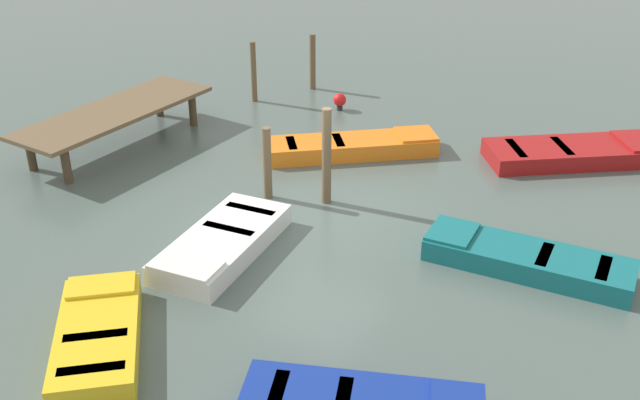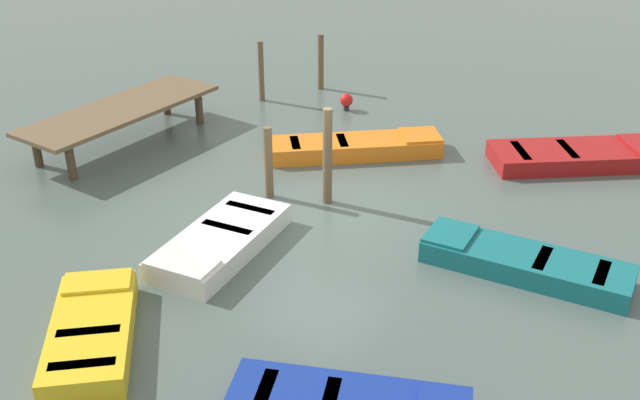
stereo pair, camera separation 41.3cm
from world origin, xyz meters
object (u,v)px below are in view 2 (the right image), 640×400
at_px(dock_segment, 121,112).
at_px(rowboat_teal, 524,262).
at_px(rowboat_yellow, 92,331).
at_px(mooring_piling_far_left, 269,163).
at_px(mooring_piling_near_left, 321,62).
at_px(mooring_piling_far_right, 261,71).
at_px(mooring_piling_mid_left, 327,157).
at_px(rowboat_white, 220,242).
at_px(rowboat_orange, 356,146).
at_px(marker_buoy, 346,101).
at_px(rowboat_red, 581,155).

relative_size(dock_segment, rowboat_teal, 1.38).
bearing_deg(rowboat_yellow, dock_segment, 0.77).
bearing_deg(mooring_piling_far_left, dock_segment, 88.28).
relative_size(mooring_piling_near_left, mooring_piling_far_right, 0.95).
distance_m(mooring_piling_near_left, mooring_piling_far_left, 7.17).
bearing_deg(mooring_piling_mid_left, rowboat_white, 170.57).
height_order(dock_segment, rowboat_orange, dock_segment).
height_order(mooring_piling_near_left, mooring_piling_far_right, mooring_piling_far_right).
bearing_deg(rowboat_white, mooring_piling_near_left, -165.85).
relative_size(rowboat_orange, rowboat_teal, 0.98).
distance_m(rowboat_white, rowboat_yellow, 3.21).
xyz_separation_m(mooring_piling_near_left, mooring_piling_far_right, (-1.82, 0.76, 0.04)).
relative_size(rowboat_white, mooring_piling_far_right, 1.93).
xyz_separation_m(rowboat_teal, mooring_piling_far_right, (4.23, 9.62, 0.65)).
height_order(rowboat_orange, mooring_piling_far_right, mooring_piling_far_right).
xyz_separation_m(dock_segment, rowboat_yellow, (-5.66, -5.72, -0.62)).
height_order(dock_segment, marker_buoy, dock_segment).
relative_size(rowboat_teal, mooring_piling_far_left, 2.36).
height_order(rowboat_orange, mooring_piling_mid_left, mooring_piling_mid_left).
distance_m(rowboat_yellow, mooring_piling_far_left, 5.62).
relative_size(dock_segment, rowboat_yellow, 1.83).
height_order(rowboat_orange, mooring_piling_far_left, mooring_piling_far_left).
distance_m(rowboat_orange, rowboat_teal, 5.93).
relative_size(dock_segment, mooring_piling_far_left, 3.26).
bearing_deg(marker_buoy, rowboat_red, -87.50).
xyz_separation_m(rowboat_red, marker_buoy, (-0.28, 6.46, 0.07)).
bearing_deg(dock_segment, mooring_piling_far_left, -92.59).
bearing_deg(mooring_piling_mid_left, marker_buoy, 29.81).
bearing_deg(mooring_piling_far_right, mooring_piling_mid_left, -128.12).
bearing_deg(rowboat_white, marker_buoy, -173.51).
xyz_separation_m(mooring_piling_far_left, marker_buoy, (5.32, 1.59, -0.52)).
height_order(rowboat_white, mooring_piling_far_right, mooring_piling_far_right).
relative_size(mooring_piling_near_left, marker_buoy, 3.44).
bearing_deg(mooring_piling_far_left, rowboat_yellow, -170.48).
height_order(rowboat_white, rowboat_yellow, same).
xyz_separation_m(mooring_piling_mid_left, mooring_piling_far_left, (-0.52, 1.16, -0.25)).
distance_m(dock_segment, marker_buoy, 6.12).
bearing_deg(rowboat_teal, marker_buoy, -42.60).
bearing_deg(marker_buoy, rowboat_yellow, -166.91).
distance_m(mooring_piling_near_left, mooring_piling_far_right, 1.98).
bearing_deg(mooring_piling_near_left, rowboat_orange, -134.19).
bearing_deg(rowboat_yellow, rowboat_orange, -40.28).
bearing_deg(mooring_piling_near_left, mooring_piling_mid_left, -143.15).
distance_m(dock_segment, rowboat_red, 11.12).
relative_size(rowboat_white, rowboat_red, 0.83).
distance_m(rowboat_yellow, mooring_piling_near_left, 12.63).
height_order(rowboat_white, marker_buoy, marker_buoy).
bearing_deg(mooring_piling_far_left, rowboat_red, -40.98).
distance_m(rowboat_teal, mooring_piling_far_right, 10.53).
bearing_deg(rowboat_yellow, mooring_piling_far_right, -18.48).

